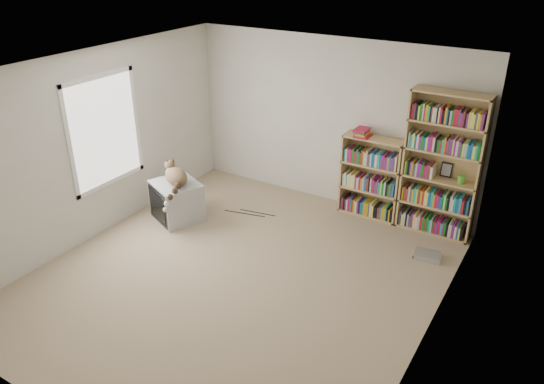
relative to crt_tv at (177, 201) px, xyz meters
The scene contains 17 objects.
floor 1.79m from the crt_tv, 26.09° to the right, with size 4.50×5.00×0.01m, color tan.
wall_back 2.53m from the crt_tv, 47.32° to the left, with size 4.50×0.02×2.50m, color beige.
wall_front 3.77m from the crt_tv, 64.15° to the right, with size 4.50×0.02×2.50m, color beige.
wall_left 1.41m from the crt_tv, 130.40° to the right, with size 0.02×5.00×2.50m, color beige.
wall_right 4.03m from the crt_tv, 11.45° to the right, with size 0.02×5.00×2.50m, color beige.
ceiling 2.84m from the crt_tv, 26.09° to the right, with size 4.50×5.00×0.02m, color white.
window 1.42m from the crt_tv, 138.36° to the right, with size 0.02×1.22×1.52m, color white.
crt_tv is the anchor object (origin of this frame).
cat 0.38m from the crt_tv, 54.67° to the right, with size 0.56×0.67×0.52m.
bookcase_tall 3.71m from the crt_tv, 25.69° to the left, with size 0.99×0.30×1.99m.
bookcase_short 2.83m from the crt_tv, 34.16° to the left, with size 0.88×0.30×1.21m.
book_stack 2.82m from the crt_tv, 35.20° to the left, with size 0.20×0.26×0.11m, color #A91632.
green_mug 3.94m from the crt_tv, 23.66° to the left, with size 0.09×0.09×0.11m, color green.
framed_print 3.78m from the crt_tv, 26.46° to the left, with size 0.15×0.01×0.20m, color black.
dvd_player 3.55m from the crt_tv, 13.55° to the left, with size 0.33×0.23×0.07m, color #B3B4B9.
wall_outlet 0.74m from the crt_tv, 152.22° to the left, with size 0.01×0.08×0.13m, color silver.
floor_cables 1.54m from the crt_tv, 35.01° to the left, with size 1.20×0.70×0.01m, color black, non-canonical shape.
Camera 1 is at (3.12, -4.36, 3.75)m, focal length 35.00 mm.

